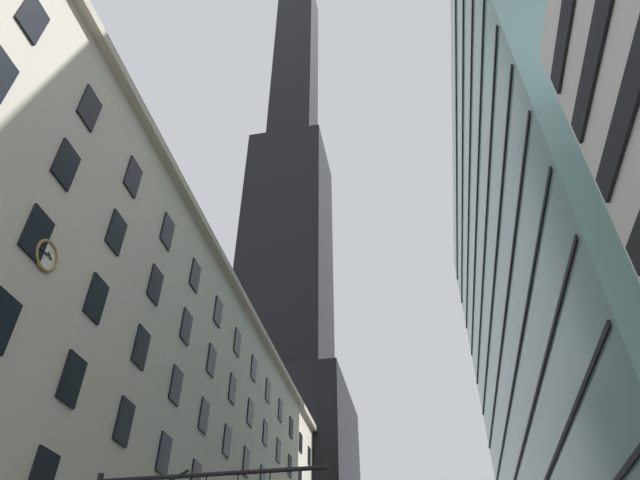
# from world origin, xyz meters

# --- Properties ---
(dark_skyscraper) EXTENTS (22.29, 22.29, 190.94)m
(dark_skyscraper) POSITION_xyz_m (-18.71, 71.37, 56.67)
(dark_skyscraper) COLOR black
(dark_skyscraper) RESTS_ON ground
(glass_office_midrise) EXTENTS (15.65, 50.18, 51.47)m
(glass_office_midrise) POSITION_xyz_m (18.77, 31.29, 25.74)
(glass_office_midrise) COLOR gray
(glass_office_midrise) RESTS_ON ground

